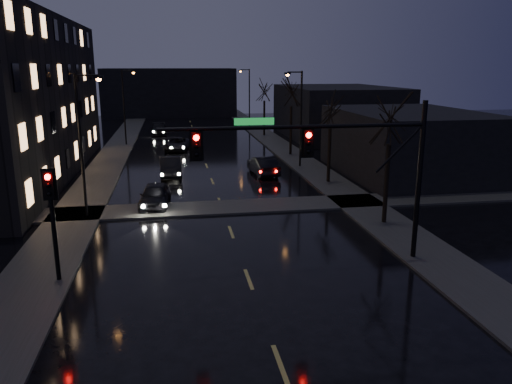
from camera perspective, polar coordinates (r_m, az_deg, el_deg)
name	(u,v)px	position (r m, az deg, el deg)	size (l,w,h in m)	color
sidewalk_left	(109,162)	(46.57, -16.45, 3.33)	(3.00, 140.00, 0.12)	#2D2D2B
sidewalk_right	(294,156)	(47.59, 4.35, 4.10)	(3.00, 140.00, 0.12)	#2D2D2B
sidewalk_cross	(222,207)	(30.27, -3.87, -1.77)	(40.00, 3.00, 0.12)	#2D2D2B
commercial_right_near	(408,143)	(41.23, 17.00, 5.39)	(10.00, 14.00, 5.00)	black
commercial_right_far	(337,112)	(61.97, 9.24, 9.04)	(12.00, 18.00, 6.00)	black
far_block	(169,92)	(88.58, -9.86, 11.16)	(22.00, 10.00, 8.00)	black
signal_mast	(337,154)	(20.87, 9.21, 4.35)	(11.11, 0.41, 7.00)	black
signal_pole_left	(52,210)	(20.73, -22.30, -1.88)	(0.35, 0.41, 4.53)	black
tree_near	(391,109)	(27.00, 15.20, 9.14)	(3.52, 3.52, 8.08)	black
tree_mid_a	(331,103)	(36.34, 8.56, 10.03)	(3.30, 3.30, 7.58)	black
tree_mid_b	(292,85)	(47.84, 4.09, 12.05)	(3.74, 3.74, 8.59)	black
tree_far	(264,86)	(61.55, 0.96, 12.04)	(3.43, 3.43, 7.88)	black
streetlight_l_near	(84,134)	(29.09, -19.05, 6.32)	(1.53, 0.28, 8.00)	black
streetlight_l_far	(126,101)	(55.79, -14.68, 10.05)	(1.53, 0.28, 8.00)	black
streetlight_r_mid	(299,111)	(41.94, 4.89, 9.22)	(1.53, 0.28, 8.00)	black
streetlight_r_far	(248,93)	(69.35, -0.95, 11.22)	(1.53, 0.28, 8.00)	black
oncoming_car_a	(155,195)	(31.04, -11.48, -0.38)	(1.68, 4.17, 1.42)	black
oncoming_car_b	(170,167)	(39.27, -9.75, 2.80)	(1.59, 4.57, 1.51)	black
oncoming_car_c	(177,144)	(51.63, -9.02, 5.44)	(2.20, 4.78, 1.33)	black
oncoming_car_d	(159,129)	(64.19, -11.03, 7.07)	(1.95, 4.79, 1.39)	black
lead_car	(263,165)	(39.47, 0.82, 3.05)	(1.57, 4.51, 1.49)	black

